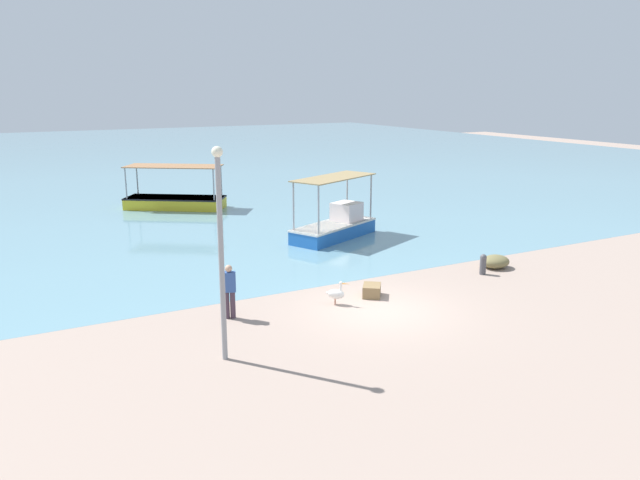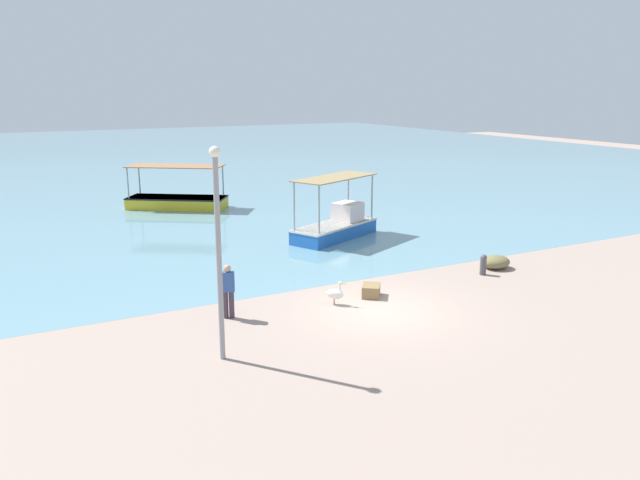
% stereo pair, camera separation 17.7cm
% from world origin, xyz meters
% --- Properties ---
extents(ground, '(120.00, 120.00, 0.00)m').
position_xyz_m(ground, '(0.00, 0.00, 0.00)').
color(ground, gray).
extents(harbor_water, '(110.00, 90.00, 0.00)m').
position_xyz_m(harbor_water, '(0.00, 48.00, 0.00)').
color(harbor_water, '#6794A3').
rests_on(harbor_water, ground).
extents(fishing_boat_outer, '(4.98, 3.48, 2.87)m').
position_xyz_m(fishing_boat_outer, '(3.68, 9.20, 0.63)').
color(fishing_boat_outer, blue).
rests_on(fishing_boat_outer, harbor_water).
extents(fishing_boat_far_right, '(5.77, 4.79, 2.49)m').
position_xyz_m(fishing_boat_far_right, '(-0.95, 19.91, 0.51)').
color(fishing_boat_far_right, gold).
rests_on(fishing_boat_far_right, harbor_water).
extents(pelican, '(0.65, 0.64, 0.80)m').
position_xyz_m(pelican, '(-0.94, 1.11, 0.38)').
color(pelican, '#E0997A').
rests_on(pelican, ground).
extents(lamp_post, '(0.28, 0.28, 5.51)m').
position_xyz_m(lamp_post, '(-5.55, -1.13, 3.11)').
color(lamp_post, gray).
rests_on(lamp_post, ground).
extents(mooring_bollard, '(0.25, 0.25, 0.79)m').
position_xyz_m(mooring_bollard, '(5.60, 1.40, 0.42)').
color(mooring_bollard, '#47474C').
rests_on(mooring_bollard, ground).
extents(fisherman_standing, '(0.45, 0.35, 1.69)m').
position_xyz_m(fisherman_standing, '(-4.40, 1.59, 0.91)').
color(fisherman_standing, '#44313F').
rests_on(fisherman_standing, ground).
extents(net_pile, '(1.13, 0.96, 0.51)m').
position_xyz_m(net_pile, '(6.64, 1.82, 0.26)').
color(net_pile, olive).
rests_on(net_pile, ground).
extents(cargo_crate, '(0.92, 0.96, 0.40)m').
position_xyz_m(cargo_crate, '(0.53, 1.26, 0.20)').
color(cargo_crate, olive).
rests_on(cargo_crate, ground).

